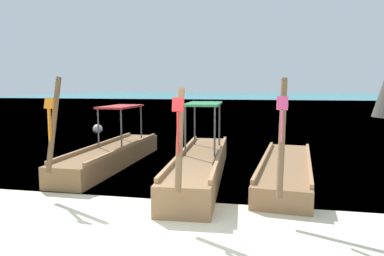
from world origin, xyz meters
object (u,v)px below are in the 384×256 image
Objects in this scene: longtail_boat_red_ribbon at (200,164)px; mooring_buoy_near at (98,129)px; longtail_boat_orange_ribbon at (112,154)px; longtail_boat_pink_ribbon at (286,169)px.

mooring_buoy_near is (-6.79, 7.75, -0.13)m from longtail_boat_red_ribbon.
longtail_boat_pink_ribbon is at bearing -6.78° from longtail_boat_orange_ribbon.
longtail_boat_red_ribbon is 1.07× the size of longtail_boat_pink_ribbon.
longtail_boat_orange_ribbon reaches higher than longtail_boat_pink_ribbon.
longtail_boat_red_ribbon is 13.28× the size of mooring_buoy_near.
longtail_boat_red_ribbon is 2.30m from longtail_boat_pink_ribbon.
longtail_boat_pink_ribbon is at bearing 9.31° from longtail_boat_red_ribbon.
mooring_buoy_near is at bearing 140.82° from longtail_boat_pink_ribbon.
longtail_boat_orange_ribbon is 5.28m from longtail_boat_pink_ribbon.
longtail_boat_orange_ribbon is 3.14m from longtail_boat_red_ribbon.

